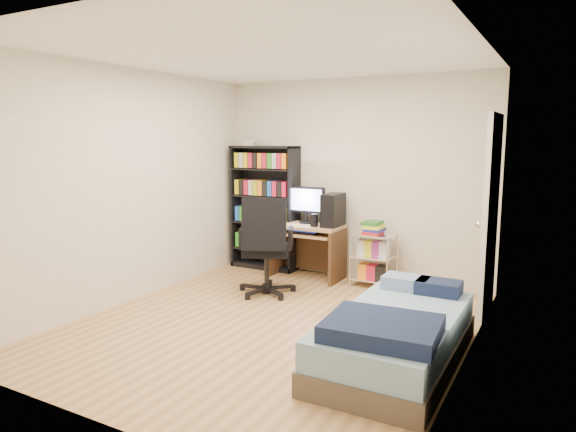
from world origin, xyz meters
The scene contains 7 objects.
room centered at (0.00, 0.00, 1.25)m, with size 3.58×4.08×2.58m.
media_shelf centered at (-1.20, 1.84, 0.85)m, with size 0.93×0.31×1.73m.
computer_desk centered at (-0.39, 1.70, 0.62)m, with size 0.92×0.53×1.15m.
office_chair centered at (-0.55, 0.79, 0.36)m, with size 0.89×0.89×1.13m.
wire_cart centered at (0.40, 1.70, 0.51)m, with size 0.50×0.37×0.79m.
bed centered at (1.28, -0.27, 0.23)m, with size 0.90×1.80×0.51m.
door centered at (1.72, 1.35, 1.00)m, with size 0.12×0.80×2.00m.
Camera 1 is at (2.38, -4.04, 1.75)m, focal length 32.00 mm.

